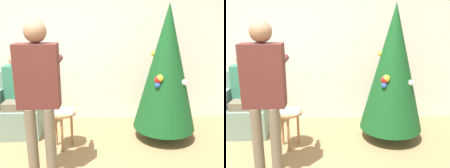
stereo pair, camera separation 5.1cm
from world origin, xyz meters
TOP-DOWN VIEW (x-y plane):
  - wall_back at (0.00, 2.23)m, footprint 8.00×0.06m
  - christmas_tree at (1.39, 1.41)m, footprint 0.91×0.91m
  - armchair at (-0.84, 1.69)m, footprint 0.73×0.61m
  - person_seated at (-0.84, 1.67)m, footprint 0.36×0.46m
  - person_standing at (-0.22, 0.49)m, footprint 0.46×0.57m
  - side_stool at (-0.09, 1.17)m, footprint 0.37×0.37m
  - laptop at (-0.09, 1.17)m, footprint 0.31×0.26m

SIDE VIEW (x-z plane):
  - armchair at x=-0.84m, z-range -0.13..0.83m
  - side_stool at x=-0.09m, z-range 0.16..0.70m
  - laptop at x=-0.09m, z-range 0.53..0.55m
  - person_seated at x=-0.84m, z-range 0.06..1.33m
  - person_standing at x=-0.22m, z-range 0.19..1.97m
  - christmas_tree at x=1.39m, z-range 0.09..2.08m
  - wall_back at x=0.00m, z-range 0.00..2.70m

